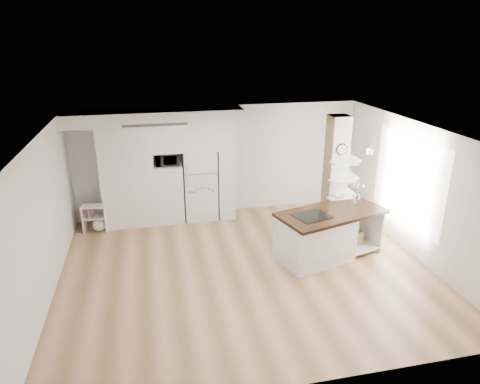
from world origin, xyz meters
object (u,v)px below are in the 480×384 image
object	(u,v)px
kitchen_island	(320,235)
floor_plant_a	(357,231)
bookshelf	(96,220)
refrigerator	(200,184)

from	to	relation	value
kitchen_island	floor_plant_a	bearing A→B (deg)	10.86
kitchen_island	bookshelf	xyz separation A→B (m)	(-4.53, 2.28, -0.22)
refrigerator	kitchen_island	xyz separation A→B (m)	(2.08, -2.55, -0.37)
refrigerator	kitchen_island	world-z (taller)	refrigerator
refrigerator	bookshelf	distance (m)	2.54
kitchen_island	bookshelf	size ratio (longest dim) A/B	3.70
bookshelf	floor_plant_a	xyz separation A→B (m)	(5.67, -1.70, -0.07)
refrigerator	bookshelf	world-z (taller)	refrigerator
kitchen_island	floor_plant_a	xyz separation A→B (m)	(1.14, 0.58, -0.29)
refrigerator	floor_plant_a	world-z (taller)	refrigerator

